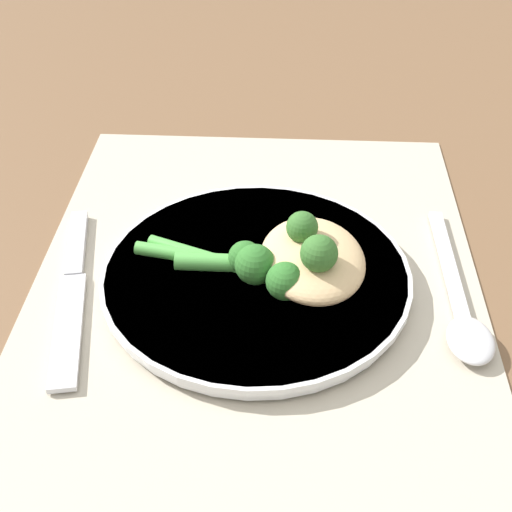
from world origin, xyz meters
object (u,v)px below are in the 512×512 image
Objects in this scene: plate at (256,276)px; chicken_fillet at (313,260)px; broccoli_stalk_left at (281,259)px; spoon at (464,319)px; knife at (72,288)px; broccoli_stalk_right at (271,273)px; broccoli_stalk_front at (238,261)px.

chicken_fillet reaches higher than plate.
plate is 0.03m from broccoli_stalk_left.
plate is 0.05m from chicken_fillet.
plate is 1.31× the size of spoon.
spoon is at bearing 165.24° from knife.
knife is at bearing -83.74° from broccoli_stalk_left.
broccoli_stalk_left is 0.02m from broccoli_stalk_right.
broccoli_stalk_left reaches higher than spoon.
broccoli_stalk_left is at bearing 178.31° from broccoli_stalk_right.
broccoli_stalk_front is 0.17m from spoon.
knife is 1.11× the size of spoon.
broccoli_stalk_right is 1.18× the size of broccoli_stalk_front.
broccoli_stalk_front is at bearing -11.31° from spoon.
broccoli_stalk_front is (0.01, 0.03, 0.00)m from broccoli_stalk_right.
plate is 1.86× the size of broccoli_stalk_right.
broccoli_stalk_right reaches higher than spoon.
broccoli_stalk_right is 0.64× the size of knife.
broccoli_stalk_front is (-0.00, 0.06, -0.00)m from chicken_fillet.
broccoli_stalk_left is (0.00, -0.02, 0.02)m from plate.
broccoli_stalk_left is 0.17m from knife.
knife is (-0.01, 0.19, -0.03)m from chicken_fillet.
spoon is at bearing 90.36° from broccoli_stalk_front.
chicken_fillet is at bearing -17.65° from spoon.
chicken_fillet is at bearing 134.76° from broccoli_stalk_right.
broccoli_stalk_front is 0.54× the size of knife.
broccoli_stalk_front is at bearing 173.76° from knife.
knife is (-0.01, 0.14, -0.01)m from plate.
broccoli_stalk_right is at bearing -23.16° from broccoli_stalk_left.
broccoli_stalk_left is (0.00, 0.02, -0.00)m from chicken_fillet.
broccoli_stalk_right is at bearing 77.73° from broccoli_stalk_front.
chicken_fillet reaches higher than knife.
broccoli_stalk_front is at bearing 106.81° from plate.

